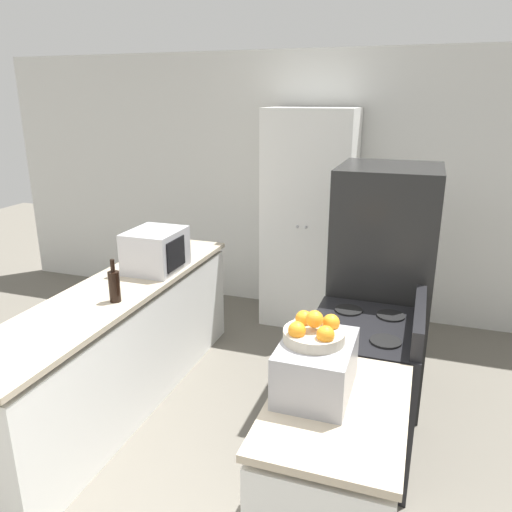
{
  "coord_description": "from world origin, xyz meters",
  "views": [
    {
      "loc": [
        1.13,
        -1.34,
        2.16
      ],
      "look_at": [
        0.0,
        1.96,
        1.05
      ],
      "focal_mm": 35.0,
      "sensor_mm": 36.0,
      "label": 1
    }
  ],
  "objects_px": {
    "microwave": "(156,250)",
    "refrigerator": "(382,285)",
    "stove": "(361,391)",
    "pantry_cabinet": "(309,220)",
    "fruit_bowl": "(314,331)",
    "wine_bottle": "(114,286)",
    "toaster_oven": "(316,367)"
  },
  "relations": [
    {
      "from": "fruit_bowl",
      "to": "refrigerator",
      "type": "bearing_deg",
      "value": 83.59
    },
    {
      "from": "refrigerator",
      "to": "pantry_cabinet",
      "type": "bearing_deg",
      "value": 125.95
    },
    {
      "from": "refrigerator",
      "to": "wine_bottle",
      "type": "height_order",
      "value": "refrigerator"
    },
    {
      "from": "toaster_oven",
      "to": "fruit_bowl",
      "type": "relative_size",
      "value": 1.57
    },
    {
      "from": "pantry_cabinet",
      "to": "fruit_bowl",
      "type": "xyz_separation_m",
      "value": [
        0.63,
        -2.63,
        0.14
      ]
    },
    {
      "from": "wine_bottle",
      "to": "refrigerator",
      "type": "bearing_deg",
      "value": 30.18
    },
    {
      "from": "toaster_oven",
      "to": "fruit_bowl",
      "type": "bearing_deg",
      "value": 141.54
    },
    {
      "from": "refrigerator",
      "to": "microwave",
      "type": "relative_size",
      "value": 3.91
    },
    {
      "from": "stove",
      "to": "refrigerator",
      "type": "distance_m",
      "value": 0.88
    },
    {
      "from": "stove",
      "to": "toaster_oven",
      "type": "xyz_separation_m",
      "value": [
        -0.14,
        -0.76,
        0.56
      ]
    },
    {
      "from": "microwave",
      "to": "fruit_bowl",
      "type": "relative_size",
      "value": 1.61
    },
    {
      "from": "stove",
      "to": "toaster_oven",
      "type": "height_order",
      "value": "toaster_oven"
    },
    {
      "from": "wine_bottle",
      "to": "stove",
      "type": "bearing_deg",
      "value": 5.82
    },
    {
      "from": "refrigerator",
      "to": "fruit_bowl",
      "type": "distance_m",
      "value": 1.57
    },
    {
      "from": "stove",
      "to": "fruit_bowl",
      "type": "xyz_separation_m",
      "value": [
        -0.15,
        -0.75,
        0.73
      ]
    },
    {
      "from": "stove",
      "to": "wine_bottle",
      "type": "bearing_deg",
      "value": -174.18
    },
    {
      "from": "microwave",
      "to": "wine_bottle",
      "type": "xyz_separation_m",
      "value": [
        0.06,
        -0.64,
        -0.05
      ]
    },
    {
      "from": "pantry_cabinet",
      "to": "stove",
      "type": "relative_size",
      "value": 1.97
    },
    {
      "from": "pantry_cabinet",
      "to": "toaster_oven",
      "type": "distance_m",
      "value": 2.72
    },
    {
      "from": "stove",
      "to": "wine_bottle",
      "type": "xyz_separation_m",
      "value": [
        -1.59,
        -0.16,
        0.55
      ]
    },
    {
      "from": "wine_bottle",
      "to": "microwave",
      "type": "bearing_deg",
      "value": 95.34
    },
    {
      "from": "microwave",
      "to": "refrigerator",
      "type": "bearing_deg",
      "value": 10.02
    },
    {
      "from": "refrigerator",
      "to": "microwave",
      "type": "bearing_deg",
      "value": -169.98
    },
    {
      "from": "refrigerator",
      "to": "fruit_bowl",
      "type": "xyz_separation_m",
      "value": [
        -0.17,
        -1.52,
        0.32
      ]
    },
    {
      "from": "pantry_cabinet",
      "to": "refrigerator",
      "type": "bearing_deg",
      "value": -54.05
    },
    {
      "from": "stove",
      "to": "toaster_oven",
      "type": "distance_m",
      "value": 0.95
    },
    {
      "from": "refrigerator",
      "to": "stove",
      "type": "bearing_deg",
      "value": -91.42
    },
    {
      "from": "pantry_cabinet",
      "to": "toaster_oven",
      "type": "height_order",
      "value": "pantry_cabinet"
    },
    {
      "from": "refrigerator",
      "to": "wine_bottle",
      "type": "distance_m",
      "value": 1.87
    },
    {
      "from": "refrigerator",
      "to": "toaster_oven",
      "type": "xyz_separation_m",
      "value": [
        -0.15,
        -1.54,
        0.15
      ]
    },
    {
      "from": "refrigerator",
      "to": "microwave",
      "type": "height_order",
      "value": "refrigerator"
    },
    {
      "from": "stove",
      "to": "refrigerator",
      "type": "xyz_separation_m",
      "value": [
        0.02,
        0.77,
        0.41
      ]
    }
  ]
}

